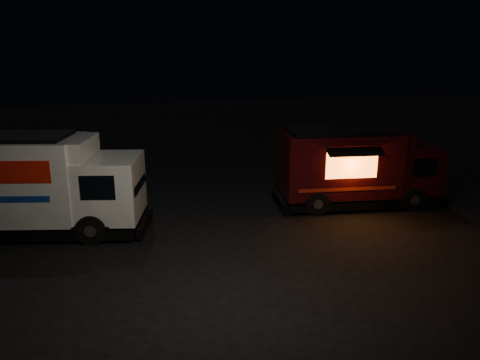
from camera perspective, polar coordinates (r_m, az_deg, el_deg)
name	(u,v)px	position (r m, az deg, el deg)	size (l,w,h in m)	color
ground	(196,246)	(14.35, -5.39, -8.07)	(80.00, 80.00, 0.00)	black
white_truck	(34,184)	(16.27, -23.82, -0.49)	(7.07, 2.41, 3.21)	white
red_truck	(359,167)	(18.22, 14.28, 1.53)	(6.25, 2.30, 2.91)	#370A0F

